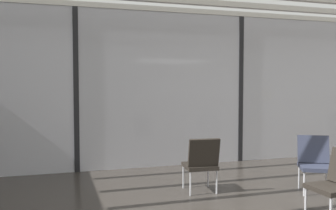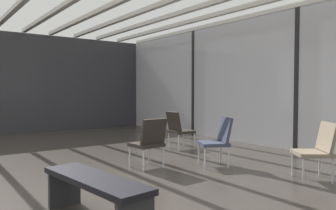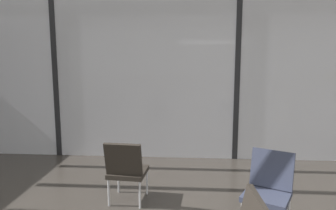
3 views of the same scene
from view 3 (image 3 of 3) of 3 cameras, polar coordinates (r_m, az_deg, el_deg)
name	(u,v)px [view 3 (image 3 of 3)]	position (r m, az deg, el deg)	size (l,w,h in m)	color
glass_curtain_wall	(237,77)	(5.88, 12.80, 5.08)	(14.00, 0.08, 3.16)	silver
window_mullion_0	(56,77)	(6.37, -20.23, 5.02)	(0.10, 0.12, 3.16)	black
window_mullion_1	(237,77)	(5.88, 12.80, 5.08)	(0.10, 0.12, 3.16)	black
parked_airplane	(255,62)	(11.78, 15.96, 7.78)	(12.74, 3.64, 3.64)	#B2BCD6
lounge_chair_1	(269,185)	(3.76, 18.39, -14.14)	(0.67, 0.69, 0.87)	#33384C
lounge_chair_3	(126,168)	(4.15, -7.84, -11.58)	(0.52, 0.56, 0.87)	#28231E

